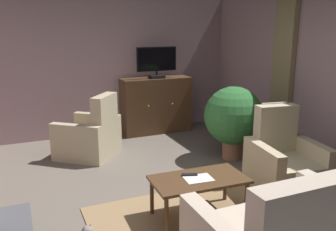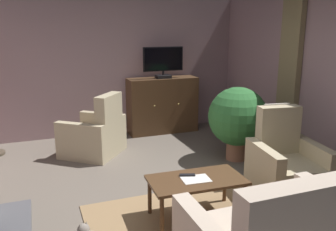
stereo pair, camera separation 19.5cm
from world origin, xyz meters
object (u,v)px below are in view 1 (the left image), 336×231
Objects in this scene: tv_remote at (190,175)px; tv_cabinet at (156,106)px; television at (157,62)px; armchair_by_fireplace at (90,136)px; potted_plant_small_fern_corner at (233,117)px; folded_newspaper at (198,179)px; coffee_table at (199,183)px; armchair_facing_sofa at (284,165)px.

tv_cabinet is at bearing 93.58° from tv_remote.
television is at bearing 93.33° from tv_remote.
potted_plant_small_fern_corner reaches higher than armchair_by_fireplace.
armchair_by_fireplace is at bearing -152.37° from television.
tv_remote is 0.57× the size of folded_newspaper.
coffee_table is 1.33m from armchair_facing_sofa.
armchair_facing_sofa is (2.01, -2.25, 0.02)m from armchair_by_fireplace.
armchair_facing_sofa is (0.54, -3.08, -0.18)m from tv_cabinet.
folded_newspaper is (-0.80, -3.20, -0.94)m from television.
tv_cabinet reaches higher than tv_remote.
potted_plant_small_fern_corner reaches higher than armchair_facing_sofa.
armchair_facing_sofa is at bearing -80.11° from tv_cabinet.
tv_remote is at bearing 124.97° from coffee_table.
armchair_facing_sofa is at bearing 6.97° from coffee_table.
armchair_facing_sofa is at bearing 12.85° from folded_newspaper.
armchair_by_fireplace is (-1.47, -0.82, -0.20)m from tv_cabinet.
tv_cabinet is 3.33m from coffee_table.
potted_plant_small_fern_corner is at bearing 51.18° from folded_newspaper.
armchair_by_fireplace reaches higher than tv_remote.
potted_plant_small_fern_corner is (0.57, -1.84, 0.16)m from tv_cabinet.
armchair_facing_sofa is (0.54, -3.02, -1.06)m from television.
armchair_facing_sofa is 0.94× the size of potted_plant_small_fern_corner.
coffee_table is at bearing -74.16° from armchair_by_fireplace.
tv_cabinet is at bearing 81.53° from folded_newspaper.
folded_newspaper is 0.26× the size of potted_plant_small_fern_corner.
television reaches higher than coffee_table.
television reaches higher than potted_plant_small_fern_corner.
tv_remote is 0.15× the size of potted_plant_small_fern_corner.
armchair_facing_sofa is (1.32, 0.16, -0.07)m from coffee_table.
television is 3.25m from armchair_facing_sofa.
tv_cabinet reaches higher than folded_newspaper.
armchair_by_fireplace is at bearing 110.75° from folded_newspaper.
tv_cabinet is 1.25× the size of armchair_facing_sofa.
tv_remote is at bearing -105.39° from television.
tv_cabinet is 4.52× the size of folded_newspaper.
folded_newspaper is at bearing -172.49° from armchair_facing_sofa.
tv_cabinet is 1.14× the size of armchair_by_fireplace.
tv_cabinet is at bearing 107.09° from potted_plant_small_fern_corner.
television is at bearing 81.31° from folded_newspaper.
coffee_table is at bearing -103.83° from television.
potted_plant_small_fern_corner reaches higher than coffee_table.
tv_cabinet is at bearing 29.23° from armchair_by_fireplace.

